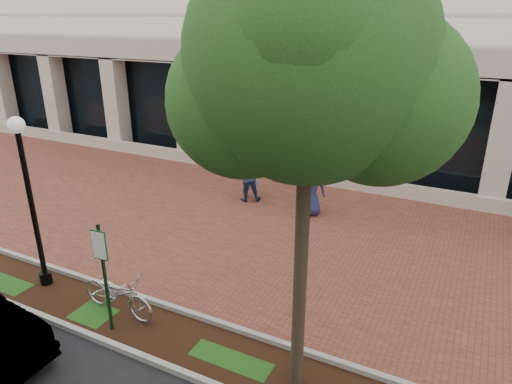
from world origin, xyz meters
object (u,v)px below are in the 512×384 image
at_px(parking_sign, 103,265).
at_px(pedestrian_left, 250,175).
at_px(locked_bicycle, 118,293).
at_px(pedestrian_mid, 248,175).
at_px(lamppost, 30,195).
at_px(street_tree, 313,75).
at_px(pedestrian_right, 311,188).

distance_m(parking_sign, pedestrian_left, 7.77).
relative_size(locked_bicycle, pedestrian_left, 1.15).
bearing_deg(pedestrian_mid, lamppost, 45.23).
height_order(locked_bicycle, pedestrian_left, pedestrian_left).
xyz_separation_m(parking_sign, lamppost, (-2.62, 0.61, 0.77)).
height_order(street_tree, pedestrian_right, street_tree).
bearing_deg(parking_sign, pedestrian_mid, 91.29).
bearing_deg(pedestrian_right, parking_sign, 62.55).
bearing_deg(pedestrian_right, street_tree, 93.93).
distance_m(lamppost, pedestrian_right, 7.99).
height_order(parking_sign, pedestrian_mid, parking_sign).
bearing_deg(parking_sign, pedestrian_right, 73.11).
relative_size(parking_sign, pedestrian_right, 1.29).
bearing_deg(locked_bicycle, street_tree, -88.73).
distance_m(street_tree, pedestrian_mid, 9.49).
xyz_separation_m(street_tree, pedestrian_left, (-4.75, 7.28, -4.42)).
xyz_separation_m(pedestrian_mid, pedestrian_right, (2.35, -0.17, -0.01)).
bearing_deg(pedestrian_left, pedestrian_right, 157.21).
xyz_separation_m(lamppost, street_tree, (6.57, -0.18, 2.97)).
relative_size(pedestrian_left, pedestrian_right, 0.90).
xyz_separation_m(lamppost, locked_bicycle, (2.38, -0.10, -1.79)).
height_order(street_tree, locked_bicycle, street_tree).
height_order(pedestrian_left, pedestrian_right, pedestrian_right).
xyz_separation_m(pedestrian_left, pedestrian_right, (2.38, -0.43, 0.09)).
distance_m(street_tree, pedestrian_left, 9.75).
distance_m(pedestrian_left, pedestrian_mid, 0.29).
distance_m(locked_bicycle, pedestrian_right, 7.01).
height_order(lamppost, locked_bicycle, lamppost).
bearing_deg(pedestrian_left, lamppost, 63.18).
xyz_separation_m(parking_sign, locked_bicycle, (-0.24, 0.51, -1.02)).
xyz_separation_m(lamppost, pedestrian_mid, (1.85, 6.83, -1.35)).
xyz_separation_m(locked_bicycle, pedestrian_left, (-0.55, 7.19, 0.33)).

